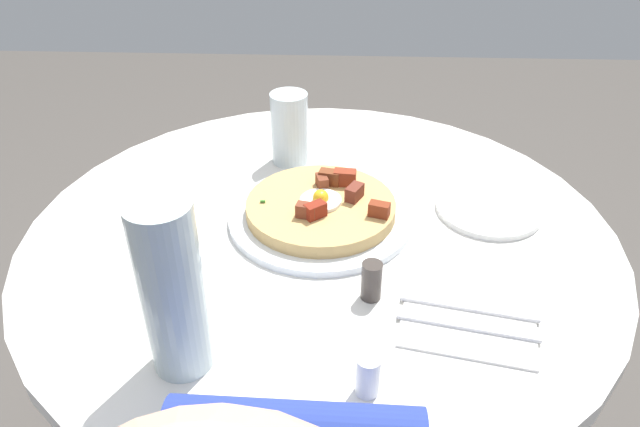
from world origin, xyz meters
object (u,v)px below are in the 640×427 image
knife (468,326)px  water_glass (290,128)px  salt_shaker (368,375)px  pizza_plate (320,216)px  bread_plate (489,209)px  breakfast_pizza (321,206)px  dining_table (320,313)px  water_bottle (172,290)px  pepper_shaker (371,281)px  fork (469,307)px

knife → water_glass: (-0.26, 0.43, 0.06)m
knife → salt_shaker: size_ratio=3.40×
pizza_plate → bread_plate: size_ratio=1.73×
breakfast_pizza → water_glass: size_ratio=1.78×
dining_table → water_bottle: size_ratio=4.13×
dining_table → pizza_plate: bearing=93.4°
pizza_plate → dining_table: bearing=-86.6°
breakfast_pizza → knife: 0.31m
knife → pepper_shaker: pepper_shaker is taller
dining_table → pepper_shaker: bearing=-64.5°
dining_table → salt_shaker: bearing=-78.1°
water_bottle → pepper_shaker: water_bottle is taller
dining_table → salt_shaker: size_ratio=17.51×
bread_plate → water_glass: (-0.34, 0.16, 0.06)m
bread_plate → knife: bearing=-105.8°
water_glass → pepper_shaker: 0.40m
water_bottle → salt_shaker: size_ratio=4.24×
dining_table → fork: fork is taller
breakfast_pizza → dining_table: bearing=-91.0°
water_glass → breakfast_pizza: bearing=-71.2°
knife → water_bottle: (-0.35, -0.07, 0.11)m
salt_shaker → pepper_shaker: (0.01, 0.16, 0.00)m
bread_plate → water_bottle: (-0.43, -0.34, 0.11)m
fork → salt_shaker: size_ratio=3.40×
pizza_plate → salt_shaker: bearing=-78.7°
dining_table → pepper_shaker: 0.27m
bread_plate → water_glass: 0.38m
dining_table → water_glass: water_glass is taller
pepper_shaker → breakfast_pizza: bearing=112.2°
bread_plate → salt_shaker: 0.43m
pizza_plate → water_bottle: water_bottle is taller
pizza_plate → salt_shaker: (0.07, -0.34, 0.02)m
knife → pepper_shaker: 0.14m
bread_plate → water_glass: size_ratio=1.27×
pepper_shaker → water_glass: bearing=110.5°
dining_table → knife: 0.35m
breakfast_pizza → fork: breakfast_pizza is taller
salt_shaker → dining_table: bearing=101.9°
fork → pepper_shaker: pepper_shaker is taller
fork → pepper_shaker: (-0.13, 0.02, 0.02)m
dining_table → water_bottle: 0.43m
breakfast_pizza → bread_plate: breakfast_pizza is taller
dining_table → fork: (0.20, -0.18, 0.19)m
knife → pepper_shaker: bearing=-13.5°
water_glass → salt_shaker: water_glass is taller
pizza_plate → water_glass: water_glass is taller
pizza_plate → pepper_shaker: pepper_shaker is taller
dining_table → bread_plate: bearing=12.3°
pizza_plate → fork: (0.21, -0.21, 0.00)m
pizza_plate → breakfast_pizza: breakfast_pizza is taller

